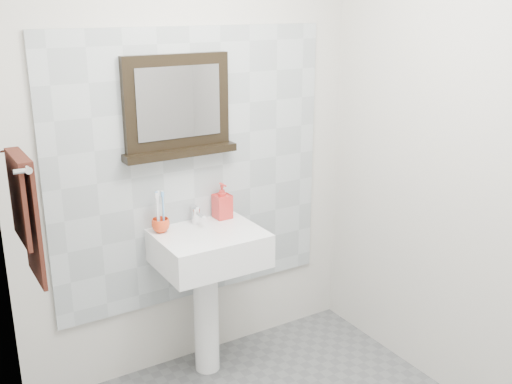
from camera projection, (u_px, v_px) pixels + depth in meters
back_wall at (191, 150)px, 3.24m from camera, size 2.00×0.01×2.50m
left_wall at (52, 262)px, 1.85m from camera, size 0.01×2.20×2.50m
right_wall at (483, 171)px, 2.84m from camera, size 0.01×2.20×2.50m
splashback at (193, 169)px, 3.26m from camera, size 1.60×0.02×1.50m
pedestal_sink at (209, 263)px, 3.21m from camera, size 0.55×0.44×0.96m
toothbrush_cup at (161, 225)px, 3.14m from camera, size 0.10×0.10×0.07m
toothbrushes at (160, 210)px, 3.12m from camera, size 0.05×0.04×0.21m
soap_dispenser at (222, 201)px, 3.33m from camera, size 0.09×0.09×0.20m
framed_mirror at (177, 108)px, 3.08m from camera, size 0.62×0.11×0.52m
towel_bar at (18, 159)px, 2.40m from camera, size 0.07×0.40×0.03m
hand_towel at (26, 208)px, 2.47m from camera, size 0.06×0.30×0.55m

